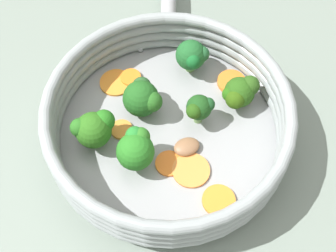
# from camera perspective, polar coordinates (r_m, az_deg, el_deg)

# --- Properties ---
(ground_plane) EXTENTS (4.00, 4.00, 0.00)m
(ground_plane) POSITION_cam_1_polar(r_m,az_deg,el_deg) (0.62, 0.00, -1.54)
(ground_plane) COLOR gray
(skillet) EXTENTS (0.29, 0.29, 0.02)m
(skillet) POSITION_cam_1_polar(r_m,az_deg,el_deg) (0.61, 0.00, -1.14)
(skillet) COLOR #939699
(skillet) RESTS_ON ground_plane
(skillet_rim_wall) EXTENTS (0.31, 0.31, 0.06)m
(skillet_rim_wall) POSITION_cam_1_polar(r_m,az_deg,el_deg) (0.57, 0.00, 0.83)
(skillet_rim_wall) COLOR #90989A
(skillet_rim_wall) RESTS_ON skillet
(skillet_rivet_left) EXTENTS (0.01, 0.01, 0.01)m
(skillet_rivet_left) POSITION_cam_1_polar(r_m,az_deg,el_deg) (0.67, 3.47, 9.35)
(skillet_rivet_left) COLOR #919498
(skillet_rivet_left) RESTS_ON skillet
(skillet_rivet_right) EXTENTS (0.01, 0.01, 0.01)m
(skillet_rivet_right) POSITION_cam_1_polar(r_m,az_deg,el_deg) (0.67, -3.41, 9.36)
(skillet_rivet_right) COLOR #91949A
(skillet_rivet_right) RESTS_ON skillet
(carrot_slice_0) EXTENTS (0.04, 0.04, 0.00)m
(carrot_slice_0) POSITION_cam_1_polar(r_m,az_deg,el_deg) (0.58, 0.14, -4.58)
(carrot_slice_0) COLOR orange
(carrot_slice_0) RESTS_ON skillet
(carrot_slice_1) EXTENTS (0.04, 0.04, 0.01)m
(carrot_slice_1) POSITION_cam_1_polar(r_m,az_deg,el_deg) (0.65, -4.56, 5.88)
(carrot_slice_1) COLOR orange
(carrot_slice_1) RESTS_ON skillet
(carrot_slice_2) EXTENTS (0.06, 0.06, 0.00)m
(carrot_slice_2) POSITION_cam_1_polar(r_m,az_deg,el_deg) (0.64, -6.38, 5.29)
(carrot_slice_2) COLOR orange
(carrot_slice_2) RESTS_ON skillet
(carrot_slice_3) EXTENTS (0.05, 0.05, 0.01)m
(carrot_slice_3) POSITION_cam_1_polar(r_m,az_deg,el_deg) (0.64, 7.75, 5.33)
(carrot_slice_3) COLOR orange
(carrot_slice_3) RESTS_ON skillet
(carrot_slice_4) EXTENTS (0.06, 0.06, 0.00)m
(carrot_slice_4) POSITION_cam_1_polar(r_m,az_deg,el_deg) (0.57, 2.83, -5.42)
(carrot_slice_4) COLOR orange
(carrot_slice_4) RESTS_ON skillet
(carrot_slice_5) EXTENTS (0.03, 0.03, 0.00)m
(carrot_slice_5) POSITION_cam_1_polar(r_m,az_deg,el_deg) (0.60, -5.67, -0.43)
(carrot_slice_5) COLOR orange
(carrot_slice_5) RESTS_ON skillet
(carrot_slice_6) EXTENTS (0.05, 0.05, 0.00)m
(carrot_slice_6) POSITION_cam_1_polar(r_m,az_deg,el_deg) (0.56, 6.20, -9.00)
(carrot_slice_6) COLOR orange
(carrot_slice_6) RESTS_ON skillet
(broccoli_floret_0) EXTENTS (0.05, 0.05, 0.05)m
(broccoli_floret_0) POSITION_cam_1_polar(r_m,az_deg,el_deg) (0.57, -9.02, -0.31)
(broccoli_floret_0) COLOR #6B9953
(broccoli_floret_0) RESTS_ON skillet
(broccoli_floret_1) EXTENTS (0.05, 0.05, 0.05)m
(broccoli_floret_1) POSITION_cam_1_polar(r_m,az_deg,el_deg) (0.59, -3.13, 3.46)
(broccoli_floret_1) COLOR #8CAB69
(broccoli_floret_1) RESTS_ON skillet
(broccoli_floret_2) EXTENTS (0.04, 0.04, 0.05)m
(broccoli_floret_2) POSITION_cam_1_polar(r_m,az_deg,el_deg) (0.63, 2.95, 8.55)
(broccoli_floret_2) COLOR #618C49
(broccoli_floret_2) RESTS_ON skillet
(broccoli_floret_3) EXTENTS (0.04, 0.03, 0.05)m
(broccoli_floret_3) POSITION_cam_1_polar(r_m,az_deg,el_deg) (0.58, 3.82, 2.20)
(broccoli_floret_3) COLOR #6F9851
(broccoli_floret_3) RESTS_ON skillet
(broccoli_floret_4) EXTENTS (0.05, 0.05, 0.05)m
(broccoli_floret_4) POSITION_cam_1_polar(r_m,az_deg,el_deg) (0.55, -3.94, -2.80)
(broccoli_floret_4) COLOR #6D8D4D
(broccoli_floret_4) RESTS_ON skillet
(broccoli_floret_5) EXTENTS (0.05, 0.04, 0.04)m
(broccoli_floret_5) POSITION_cam_1_polar(r_m,az_deg,el_deg) (0.61, 8.73, 4.06)
(broccoli_floret_5) COLOR #679749
(broccoli_floret_5) RESTS_ON skillet
(mushroom_piece_0) EXTENTS (0.04, 0.04, 0.01)m
(mushroom_piece_0) POSITION_cam_1_polar(r_m,az_deg,el_deg) (0.58, 2.30, -2.54)
(mushroom_piece_0) COLOR #8E6343
(mushroom_piece_0) RESTS_ON skillet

